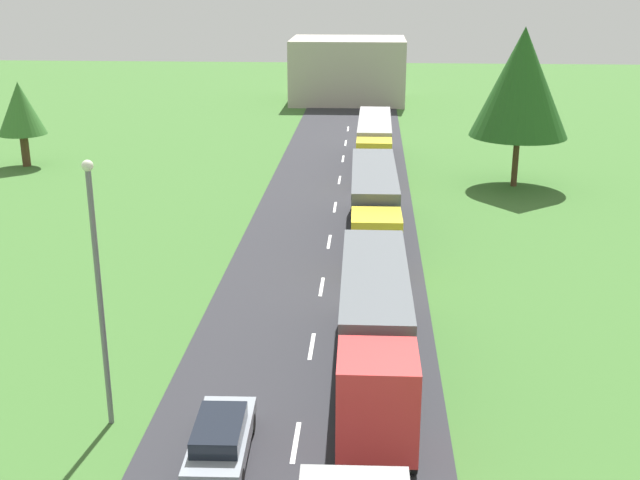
% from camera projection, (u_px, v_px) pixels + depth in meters
% --- Properties ---
extents(road, '(10.00, 140.00, 0.06)m').
position_uv_depth(road, '(295.00, 447.00, 25.48)').
color(road, '#2B2B30').
rests_on(road, ground).
extents(truck_second, '(2.63, 12.89, 3.75)m').
position_uv_depth(truck_second, '(375.00, 324.00, 29.17)').
color(truck_second, red).
rests_on(truck_second, road).
extents(truck_third, '(2.71, 14.09, 3.79)m').
position_uv_depth(truck_third, '(374.00, 203.00, 44.55)').
color(truck_third, yellow).
rests_on(truck_third, road).
extents(truck_fourth, '(2.57, 14.41, 3.61)m').
position_uv_depth(truck_fourth, '(374.00, 141.00, 61.32)').
color(truck_fourth, yellow).
rests_on(truck_fourth, road).
extents(car_third, '(1.87, 4.55, 1.43)m').
position_uv_depth(car_third, '(220.00, 438.00, 24.56)').
color(car_third, '#8C939E').
rests_on(car_third, road).
extents(lamppost_second, '(0.36, 0.36, 9.04)m').
position_uv_depth(lamppost_second, '(99.00, 284.00, 25.37)').
color(lamppost_second, slate).
rests_on(lamppost_second, ground).
extents(tree_oak, '(6.75, 6.75, 11.01)m').
position_uv_depth(tree_oak, '(522.00, 82.00, 54.58)').
color(tree_oak, '#513823').
rests_on(tree_oak, ground).
extents(tree_birch, '(3.66, 3.66, 6.54)m').
position_uv_depth(tree_birch, '(20.00, 109.00, 61.37)').
color(tree_birch, '#513823').
rests_on(tree_birch, ground).
extents(distant_building, '(13.05, 10.86, 7.25)m').
position_uv_depth(distant_building, '(348.00, 70.00, 93.09)').
color(distant_building, '#B2A899').
rests_on(distant_building, ground).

